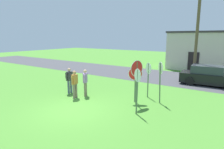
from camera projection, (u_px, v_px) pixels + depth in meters
ground_plane at (73, 110)px, 9.89m from camera, size 80.00×80.00×0.00m
street_asphalt at (155, 76)px, 18.60m from camera, size 60.00×6.40×0.01m
building_background at (199, 50)px, 22.22m from camera, size 6.24×5.14×4.29m
utility_pole at (197, 33)px, 15.67m from camera, size 1.80×0.24×7.65m
parked_car_on_street at (209, 76)px, 14.92m from camera, size 4.41×2.23×1.51m
stop_sign_low_front at (137, 84)px, 9.14m from camera, size 0.54×0.39×2.24m
stop_sign_leaning_right at (148, 74)px, 11.74m from camera, size 0.55×0.44×2.17m
stop_sign_center_cluster at (135, 78)px, 10.90m from camera, size 0.66×0.47×2.07m
stop_sign_rear_left at (160, 76)px, 10.64m from camera, size 0.47×0.55×2.36m
stop_sign_nearest at (137, 74)px, 10.33m from camera, size 0.27×0.85×2.48m
person_near_signs at (75, 83)px, 11.70m from camera, size 0.26×0.57×1.69m
person_in_dark_shirt at (85, 81)px, 12.10m from camera, size 0.37×0.51×1.69m
person_with_sunhat at (69, 79)px, 12.68m from camera, size 0.35×0.57×1.69m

